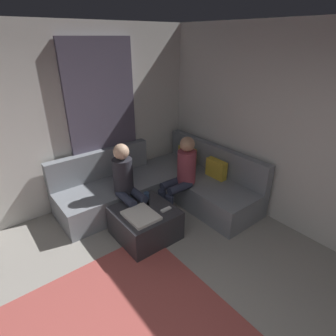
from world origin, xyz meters
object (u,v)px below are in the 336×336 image
object	(u,v)px
sectional_couch	(163,186)
game_remote	(166,209)
person_on_couch_side	(127,182)
coffee_mug	(146,196)
ottoman	(145,223)
person_on_couch_back	(182,173)

from	to	relation	value
sectional_couch	game_remote	size ratio (longest dim) A/B	17.00
game_remote	person_on_couch_side	distance (m)	0.67
sectional_couch	person_on_couch_side	distance (m)	0.84
sectional_couch	game_remote	bearing A→B (deg)	-34.63
coffee_mug	game_remote	size ratio (longest dim) A/B	0.63
ottoman	coffee_mug	distance (m)	0.38
sectional_couch	ottoman	xyz separation A→B (m)	(0.56, -0.73, -0.07)
sectional_couch	ottoman	world-z (taller)	sectional_couch
ottoman	person_on_couch_side	distance (m)	0.61
coffee_mug	person_on_couch_back	size ratio (longest dim) A/B	0.08
coffee_mug	person_on_couch_back	bearing A→B (deg)	85.17
person_on_couch_side	ottoman	bearing A→B (deg)	90.88
ottoman	sectional_couch	bearing A→B (deg)	127.50
sectional_couch	person_on_couch_side	size ratio (longest dim) A/B	2.12
ottoman	person_on_couch_back	size ratio (longest dim) A/B	0.63
sectional_couch	coffee_mug	size ratio (longest dim) A/B	26.84
person_on_couch_back	sectional_couch	bearing A→B (deg)	7.97
game_remote	sectional_couch	bearing A→B (deg)	145.37
coffee_mug	person_on_couch_side	world-z (taller)	person_on_couch_side
sectional_couch	ottoman	distance (m)	0.93
ottoman	person_on_couch_back	bearing A→B (deg)	102.09
game_remote	person_on_couch_side	world-z (taller)	person_on_couch_side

